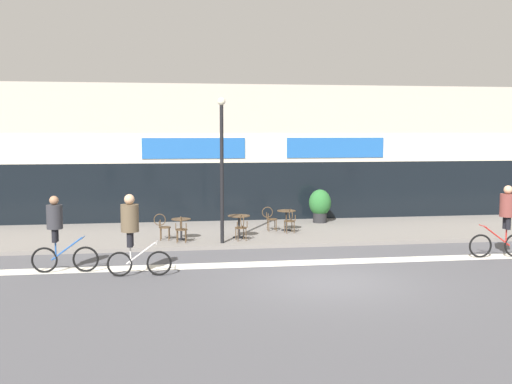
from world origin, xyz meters
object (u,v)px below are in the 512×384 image
bistro_table_2 (286,216)px  cafe_chair_2_near (290,219)px  bistro_table_1 (239,222)px  cafe_chair_0_side (163,225)px  lamp_post (222,159)px  cafe_chair_0_near (181,227)px  bistro_table_0 (181,225)px  cyclist_2 (132,227)px  cafe_chair_1_near (241,226)px  cafe_chair_2_side (270,217)px  cyclist_0 (505,216)px  cyclist_1 (58,229)px  planter_pot (320,205)px

bistro_table_2 → cafe_chair_2_near: (0.01, -0.63, -0.02)m
bistro_table_1 → cafe_chair_2_near: 2.04m
cafe_chair_0_side → lamp_post: 3.11m
bistro_table_2 → cafe_chair_2_near: size_ratio=0.83×
lamp_post → cafe_chair_2_near: bearing=30.8°
cafe_chair_0_near → cafe_chair_2_near: same height
cafe_chair_0_side → cafe_chair_2_near: size_ratio=1.00×
cafe_chair_2_near → bistro_table_0: bearing=94.7°
cafe_chair_0_near → cyclist_2: (-1.37, -3.94, 0.66)m
cafe_chair_2_near → cyclist_2: size_ratio=0.41×
bistro_table_2 → cafe_chair_1_near: size_ratio=0.83×
lamp_post → cafe_chair_2_side: bearing=47.9°
bistro_table_1 → cafe_chair_1_near: (0.01, -0.62, -0.04)m
bistro_table_1 → cafe_chair_2_side: bearing=43.8°
cafe_chair_2_near → cyclist_0: size_ratio=0.41×
bistro_table_1 → cafe_chair_1_near: size_ratio=0.86×
cafe_chair_2_side → lamp_post: bearing=-132.9°
lamp_post → cafe_chair_1_near: bearing=24.1°
cafe_chair_1_near → cyclist_0: bearing=-121.4°
cafe_chair_2_near → bistro_table_1: bearing=102.4°
cafe_chair_2_near → cyclist_0: bearing=-133.6°
bistro_table_0 → cyclist_2: cyclist_2 is taller
cyclist_0 → cyclist_1: size_ratio=1.05×
bistro_table_0 → bistro_table_1: bistro_table_1 is taller
planter_pot → bistro_table_2: bearing=-134.9°
lamp_post → cyclist_2: lamp_post is taller
bistro_table_1 → cafe_chair_2_near: size_ratio=0.86×
cafe_chair_1_near → bistro_table_2: bearing=-54.1°
bistro_table_2 → bistro_table_0: bearing=-161.3°
lamp_post → cyclist_2: (-2.70, -3.72, -1.60)m
cyclist_1 → bistro_table_0: bearing=51.5°
cyclist_0 → cafe_chair_2_near: bearing=-35.0°
bistro_table_0 → cafe_chair_2_near: bearing=10.2°
lamp_post → bistro_table_1: bearing=54.3°
cafe_chair_2_side → cyclist_1: 8.47m
bistro_table_0 → cafe_chair_0_side: cafe_chair_0_side is taller
planter_pot → cyclist_1: size_ratio=0.64×
bistro_table_1 → cyclist_2: size_ratio=0.36×
cyclist_0 → cafe_chair_2_side: bearing=-35.7°
cafe_chair_2_near → cafe_chair_1_near: bearing=117.5°
cafe_chair_1_near → lamp_post: bearing=105.6°
cyclist_0 → cafe_chair_0_side: bearing=-17.1°
cafe_chair_0_near → cafe_chair_2_side: size_ratio=1.00×
cafe_chair_2_near → planter_pot: planter_pot is taller
planter_pot → cyclist_0: bearing=-59.8°
planter_pot → cyclist_1: 11.38m
cafe_chair_0_side → cyclist_2: size_ratio=0.41×
cafe_chair_1_near → cyclist_1: 6.34m
bistro_table_1 → bistro_table_2: 2.30m
bistro_table_1 → cafe_chair_0_near: bearing=-160.6°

